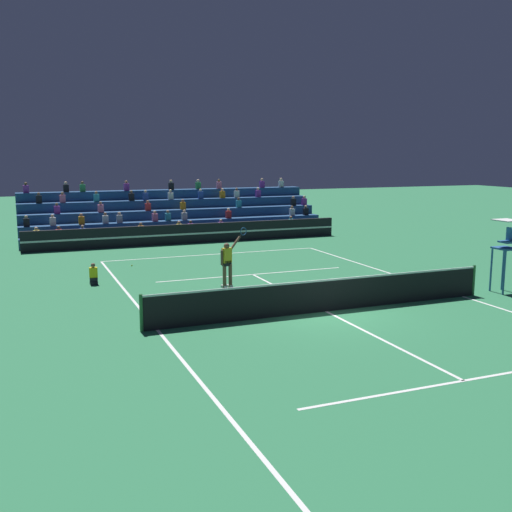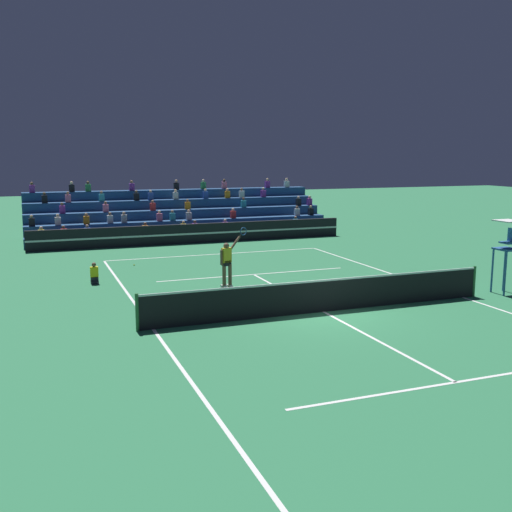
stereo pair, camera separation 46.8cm
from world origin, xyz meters
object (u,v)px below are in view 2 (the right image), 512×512
ball_kid_courtside (94,275)px  tennis_player (227,262)px  tennis_ball (134,265)px  umpire_chair (507,247)px

ball_kid_courtside → tennis_player: size_ratio=0.37×
ball_kid_courtside → tennis_player: (4.66, -2.43, 0.65)m
ball_kid_courtside → tennis_ball: 3.90m
ball_kid_courtside → umpire_chair: bearing=-26.7°
umpire_chair → tennis_player: (-9.13, 4.51, -0.74)m
tennis_player → ball_kid_courtside: bearing=152.5°
umpire_chair → tennis_ball: umpire_chair is taller
ball_kid_courtside → tennis_ball: (2.07, 3.29, -0.30)m
tennis_player → tennis_ball: bearing=114.4°
umpire_chair → tennis_player: bearing=153.7°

